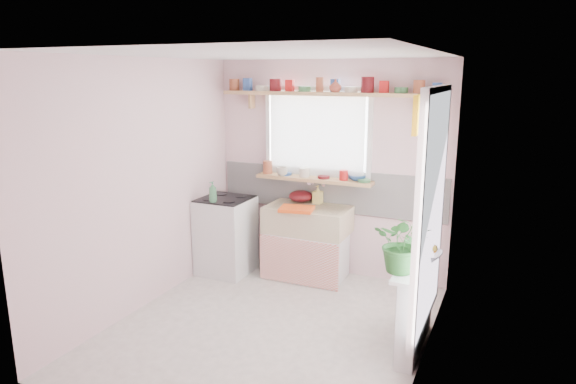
% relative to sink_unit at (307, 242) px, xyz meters
% --- Properties ---
extents(room, '(3.20, 3.20, 3.20)m').
position_rel_sink_unit_xyz_m(room, '(0.81, -0.43, 0.94)').
color(room, white).
rests_on(room, ground).
extents(sink_unit, '(0.95, 0.65, 1.11)m').
position_rel_sink_unit_xyz_m(sink_unit, '(0.00, 0.00, 0.00)').
color(sink_unit, white).
rests_on(sink_unit, ground).
extents(cooker, '(0.58, 0.58, 0.93)m').
position_rel_sink_unit_xyz_m(cooker, '(-0.95, -0.24, 0.03)').
color(cooker, white).
rests_on(cooker, ground).
extents(radiator_ledge, '(0.22, 0.95, 0.78)m').
position_rel_sink_unit_xyz_m(radiator_ledge, '(1.45, -1.09, -0.03)').
color(radiator_ledge, white).
rests_on(radiator_ledge, ground).
extents(windowsill, '(1.40, 0.22, 0.04)m').
position_rel_sink_unit_xyz_m(windowsill, '(-0.00, 0.19, 0.71)').
color(windowsill, tan).
rests_on(windowsill, room).
extents(pine_shelf, '(2.52, 0.24, 0.04)m').
position_rel_sink_unit_xyz_m(pine_shelf, '(0.15, 0.18, 1.69)').
color(pine_shelf, tan).
rests_on(pine_shelf, room).
extents(shelf_crockery, '(2.47, 0.11, 0.12)m').
position_rel_sink_unit_xyz_m(shelf_crockery, '(0.15, 0.18, 1.76)').
color(shelf_crockery, '#A55133').
rests_on(shelf_crockery, pine_shelf).
extents(sill_crockery, '(1.35, 0.11, 0.12)m').
position_rel_sink_unit_xyz_m(sill_crockery, '(-0.05, 0.19, 0.78)').
color(sill_crockery, '#A55133').
rests_on(sill_crockery, windowsill).
extents(dish_tray, '(0.41, 0.34, 0.04)m').
position_rel_sink_unit_xyz_m(dish_tray, '(-0.06, -0.19, 0.44)').
color(dish_tray, '#FC5416').
rests_on(dish_tray, sink_unit).
extents(colander, '(0.30, 0.30, 0.13)m').
position_rel_sink_unit_xyz_m(colander, '(-0.17, 0.21, 0.48)').
color(colander, '#500D12').
rests_on(colander, sink_unit).
extents(jade_plant, '(0.47, 0.42, 0.49)m').
position_rel_sink_unit_xyz_m(jade_plant, '(1.36, -1.33, 0.59)').
color(jade_plant, '#286227').
rests_on(jade_plant, radiator_ledge).
extents(fruit_bowl, '(0.31, 0.31, 0.07)m').
position_rel_sink_unit_xyz_m(fruit_bowl, '(1.48, -0.96, 0.38)').
color(fruit_bowl, white).
rests_on(fruit_bowl, radiator_ledge).
extents(herb_pot, '(0.11, 0.08, 0.20)m').
position_rel_sink_unit_xyz_m(herb_pot, '(1.36, -1.05, 0.44)').
color(herb_pot, '#27622C').
rests_on(herb_pot, radiator_ledge).
extents(soap_bottle_sink, '(0.11, 0.11, 0.22)m').
position_rel_sink_unit_xyz_m(soap_bottle_sink, '(0.04, 0.21, 0.53)').
color(soap_bottle_sink, '#DFCB63').
rests_on(soap_bottle_sink, sink_unit).
extents(sill_cup, '(0.17, 0.17, 0.10)m').
position_rel_sink_unit_xyz_m(sill_cup, '(-0.38, 0.13, 0.78)').
color(sill_cup, beige).
rests_on(sill_cup, windowsill).
extents(sill_bowl, '(0.21, 0.21, 0.06)m').
position_rel_sink_unit_xyz_m(sill_bowl, '(0.50, 0.25, 0.76)').
color(sill_bowl, '#2F599B').
rests_on(sill_bowl, windowsill).
extents(shelf_vase, '(0.17, 0.17, 0.14)m').
position_rel_sink_unit_xyz_m(shelf_vase, '(0.26, 0.12, 1.78)').
color(shelf_vase, '#A34432').
rests_on(shelf_vase, pine_shelf).
extents(cooker_bottle, '(0.11, 0.11, 0.24)m').
position_rel_sink_unit_xyz_m(cooker_bottle, '(-0.97, -0.46, 0.60)').
color(cooker_bottle, '#418254').
rests_on(cooker_bottle, cooker).
extents(fruit, '(0.20, 0.14, 0.10)m').
position_rel_sink_unit_xyz_m(fruit, '(1.49, -0.96, 0.44)').
color(fruit, orange).
rests_on(fruit, fruit_bowl).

